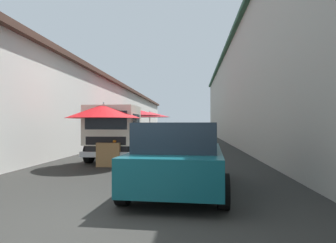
# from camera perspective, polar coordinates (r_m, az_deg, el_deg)

# --- Properties ---
(ground) EXTENTS (90.00, 90.00, 0.00)m
(ground) POSITION_cam_1_polar(r_m,az_deg,el_deg) (17.55, 0.24, -5.15)
(ground) COLOR #282826
(building_left_whitewash) EXTENTS (49.80, 7.50, 4.46)m
(building_left_whitewash) POSITION_cam_1_polar(r_m,az_deg,el_deg) (21.62, -19.46, 1.69)
(building_left_whitewash) COLOR silver
(building_left_whitewash) RESTS_ON ground
(building_right_concrete) EXTENTS (49.80, 7.50, 7.23)m
(building_right_concrete) POSITION_cam_1_polar(r_m,az_deg,el_deg) (20.71, 22.03, 5.64)
(building_right_concrete) COLOR #A39E93
(building_right_concrete) RESTS_ON ground
(fruit_stall_far_right) EXTENTS (2.55, 2.55, 2.18)m
(fruit_stall_far_right) POSITION_cam_1_polar(r_m,az_deg,el_deg) (10.30, -12.21, 0.90)
(fruit_stall_far_right) COLOR #9E9EA3
(fruit_stall_far_right) RESTS_ON ground
(fruit_stall_far_left) EXTENTS (2.69, 2.69, 2.35)m
(fruit_stall_far_left) POSITION_cam_1_polar(r_m,az_deg,el_deg) (17.04, -5.98, 0.95)
(fruit_stall_far_left) COLOR #9E9EA3
(fruit_stall_far_left) RESTS_ON ground
(fruit_stall_mid_lane) EXTENTS (2.84, 2.84, 2.36)m
(fruit_stall_mid_lane) POSITION_cam_1_polar(r_m,az_deg,el_deg) (20.82, -3.59, 0.70)
(fruit_stall_mid_lane) COLOR #9E9EA3
(fruit_stall_mid_lane) RESTS_ON ground
(hatchback_car) EXTENTS (4.00, 2.11, 1.45)m
(hatchback_car) POSITION_cam_1_polar(r_m,az_deg,el_deg) (6.36, 2.35, -6.69)
(hatchback_car) COLOR #0F4C56
(hatchback_car) RESTS_ON ground
(delivery_truck) EXTENTS (4.97, 2.08, 2.08)m
(delivery_truck) POSITION_cam_1_polar(r_m,az_deg,el_deg) (11.51, -9.69, -2.40)
(delivery_truck) COLOR black
(delivery_truck) RESTS_ON ground
(vendor_by_crates) EXTENTS (0.38, 0.56, 1.53)m
(vendor_by_crates) POSITION_cam_1_polar(r_m,az_deg,el_deg) (21.32, 4.52, -1.97)
(vendor_by_crates) COLOR #232328
(vendor_by_crates) RESTS_ON ground
(parked_scooter) EXTENTS (1.69, 0.48, 1.14)m
(parked_scooter) POSITION_cam_1_polar(r_m,az_deg,el_deg) (18.36, -7.98, -3.54)
(parked_scooter) COLOR black
(parked_scooter) RESTS_ON ground
(plastic_stool) EXTENTS (0.30, 0.30, 0.43)m
(plastic_stool) POSITION_cam_1_polar(r_m,az_deg,el_deg) (18.27, -9.92, -3.93)
(plastic_stool) COLOR red
(plastic_stool) RESTS_ON ground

